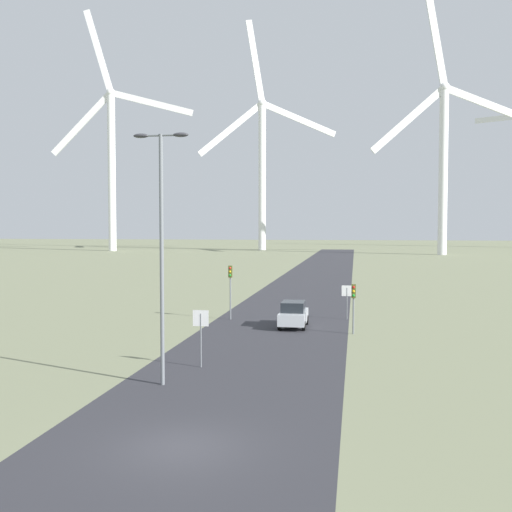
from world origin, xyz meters
TOP-DOWN VIEW (x-y plane):
  - ground_plane at (0.00, 0.00)m, footprint 600.00×600.00m
  - road_surface at (0.00, 48.00)m, footprint 10.00×240.00m
  - streetlamp at (-3.00, 7.12)m, footprint 2.51×0.32m
  - stop_sign_near at (-2.16, 10.62)m, footprint 0.81×0.07m
  - stop_sign_far at (4.83, 27.44)m, footprint 0.81×0.07m
  - traffic_light_post_near_left at (-3.90, 26.00)m, footprint 0.28×0.34m
  - traffic_light_post_near_right at (5.34, 21.26)m, footprint 0.28×0.34m
  - car_approaching at (1.18, 23.27)m, footprint 1.88×4.11m
  - wind_turbine_far_left at (-64.57, 146.99)m, footprint 40.85×7.15m
  - wind_turbine_left at (-22.45, 160.25)m, footprint 39.85×16.18m
  - wind_turbine_center at (26.84, 137.35)m, footprint 40.52×11.72m

SIDE VIEW (x-z plane):
  - ground_plane at x=0.00m, z-range 0.00..0.00m
  - road_surface at x=0.00m, z-range 0.00..0.01m
  - car_approaching at x=1.18m, z-range 0.00..1.83m
  - stop_sign_far at x=4.83m, z-range 0.52..3.11m
  - stop_sign_near at x=-2.16m, z-range 0.58..3.46m
  - traffic_light_post_near_right at x=5.34m, z-range 0.77..4.06m
  - traffic_light_post_near_left at x=-3.90m, z-range 0.95..5.05m
  - streetlamp at x=-3.00m, z-range 1.24..12.38m
  - wind_turbine_center at x=26.84m, z-range -5.97..59.37m
  - wind_turbine_left at x=-22.45m, z-range -6.03..62.10m
  - wind_turbine_far_left at x=-64.57m, z-range -5.65..63.58m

